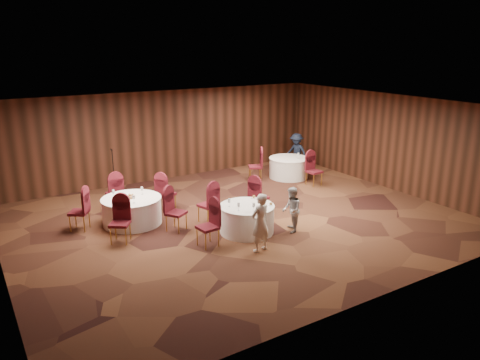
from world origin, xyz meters
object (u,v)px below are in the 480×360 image
table_main (247,219)px  mic_stand (115,184)px  table_left (132,210)px  woman_b (292,210)px  table_right (289,167)px  man_c (296,152)px  woman_a (260,223)px

table_main → mic_stand: 5.04m
table_left → woman_b: 4.38m
table_right → man_c: 1.15m
woman_a → man_c: bearing=-143.4°
table_main → table_left: bearing=137.1°
table_right → woman_a: 6.52m
table_left → table_right: same height
table_main → table_right: 5.46m
table_right → mic_stand: 6.30m
woman_a → table_right: bearing=-142.1°
woman_b → man_c: 6.25m
table_right → woman_a: size_ratio=1.01×
woman_a → woman_b: size_ratio=1.19×
table_left → man_c: man_c is taller
table_left → woman_a: size_ratio=1.13×
table_main → table_left: 3.22m
table_right → woman_b: bearing=-126.8°
mic_stand → woman_a: bearing=-73.2°
table_main → mic_stand: size_ratio=0.90×
table_main → woman_a: woman_a is taller
table_left → mic_stand: mic_stand is taller
mic_stand → woman_b: mic_stand is taller
woman_b → woman_a: bearing=-37.2°
woman_a → man_c: (5.36, 5.38, 0.00)m
table_main → table_right: same height
table_main → woman_b: 1.20m
table_main → mic_stand: mic_stand is taller
table_left → table_right: size_ratio=1.11×
table_main → woman_a: size_ratio=1.00×
table_main → man_c: man_c is taller
table_main → woman_b: bearing=-30.1°
table_main → mic_stand: bearing=114.5°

